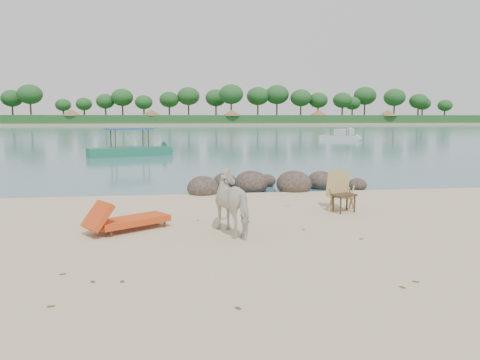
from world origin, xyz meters
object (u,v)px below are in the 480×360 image
at_px(lounge_chair, 132,218).
at_px(cow, 236,203).
at_px(side_table, 344,204).
at_px(boat_near, 129,133).
at_px(deck_chair, 342,192).
at_px(boulders, 268,184).

bearing_deg(lounge_chair, cow, -48.49).
height_order(cow, side_table, cow).
relative_size(side_table, boat_near, 0.10).
xyz_separation_m(cow, lounge_chair, (-2.22, 0.57, -0.37)).
bearing_deg(boat_near, side_table, -91.26).
bearing_deg(side_table, deck_chair, 62.33).
xyz_separation_m(lounge_chair, deck_chair, (5.29, 1.42, 0.21)).
height_order(lounge_chair, boat_near, boat_near).
relative_size(boulders, boat_near, 1.03).
bearing_deg(lounge_chair, boulders, 18.57).
bearing_deg(lounge_chair, side_table, -21.60).
bearing_deg(cow, side_table, -170.84).
height_order(side_table, boat_near, boat_near).
relative_size(cow, lounge_chair, 0.79).
bearing_deg(side_table, lounge_chair, 170.49).
xyz_separation_m(boulders, lounge_chair, (-4.10, -5.37, 0.12)).
relative_size(boulders, deck_chair, 6.09).
distance_m(boulders, deck_chair, 4.14).
relative_size(boulders, lounge_chair, 3.12).
xyz_separation_m(side_table, lounge_chair, (-5.26, -1.16, 0.06)).
distance_m(side_table, boat_near, 21.11).
bearing_deg(boulders, cow, -107.55).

